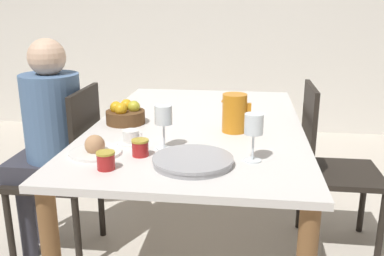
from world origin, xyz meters
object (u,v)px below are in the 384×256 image
(person_seated, at_px, (48,131))
(jam_jar_red, at_px, (106,160))
(bread_plate, at_px, (95,149))
(fruit_bowl, at_px, (125,114))
(chair_person_side, at_px, (67,169))
(red_pitcher, at_px, (234,113))
(wine_glass_juice, at_px, (164,117))
(chair_opposite, at_px, (328,164))
(serving_tray, at_px, (193,161))
(wine_glass_water, at_px, (254,126))
(teacup_near_person, at_px, (131,138))
(jam_jar_amber, at_px, (140,147))

(person_seated, bearing_deg, jam_jar_red, -139.64)
(bread_plate, xyz_separation_m, fruit_bowl, (-0.00, 0.46, 0.02))
(bread_plate, bearing_deg, chair_person_side, 126.62)
(red_pitcher, relative_size, jam_jar_red, 2.62)
(wine_glass_juice, bearing_deg, chair_opposite, 36.60)
(bread_plate, bearing_deg, chair_opposite, 33.02)
(serving_tray, bearing_deg, chair_person_side, 145.08)
(wine_glass_water, distance_m, teacup_near_person, 0.56)
(wine_glass_water, height_order, jam_jar_amber, wine_glass_water)
(person_seated, height_order, jam_jar_amber, person_seated)
(wine_glass_juice, xyz_separation_m, fruit_bowl, (-0.27, 0.36, -0.09))
(chair_person_side, bearing_deg, wine_glass_juice, -120.36)
(chair_opposite, bearing_deg, red_pitcher, -58.84)
(wine_glass_juice, distance_m, teacup_near_person, 0.20)
(wine_glass_juice, relative_size, bread_plate, 0.88)
(jam_jar_amber, bearing_deg, serving_tray, -17.55)
(chair_person_side, height_order, jam_jar_amber, chair_person_side)
(teacup_near_person, distance_m, jam_jar_amber, 0.17)
(wine_glass_juice, bearing_deg, bread_plate, -159.64)
(red_pitcher, relative_size, teacup_near_person, 1.50)
(wine_glass_water, bearing_deg, chair_person_side, 155.11)
(teacup_near_person, height_order, serving_tray, teacup_near_person)
(wine_glass_water, bearing_deg, bread_plate, -179.88)
(fruit_bowl, bearing_deg, chair_person_side, -179.08)
(jam_jar_red, distance_m, fruit_bowl, 0.62)
(serving_tray, distance_m, bread_plate, 0.42)
(fruit_bowl, bearing_deg, red_pitcher, -7.76)
(serving_tray, relative_size, fruit_bowl, 1.57)
(wine_glass_water, bearing_deg, red_pitcher, 102.42)
(jam_jar_red, bearing_deg, serving_tray, 15.18)
(wine_glass_juice, height_order, serving_tray, wine_glass_juice)
(jam_jar_amber, height_order, jam_jar_red, same)
(chair_person_side, height_order, person_seated, person_seated)
(wine_glass_water, xyz_separation_m, wine_glass_juice, (-0.37, 0.10, -0.00))
(person_seated, bearing_deg, bread_plate, -137.26)
(chair_opposite, bearing_deg, chair_person_side, -80.19)
(serving_tray, distance_m, jam_jar_amber, 0.23)
(serving_tray, relative_size, bread_plate, 1.45)
(wine_glass_water, xyz_separation_m, fruit_bowl, (-0.64, 0.46, -0.09))
(teacup_near_person, xyz_separation_m, bread_plate, (-0.11, -0.15, -0.00))
(wine_glass_water, xyz_separation_m, bread_plate, (-0.64, -0.00, -0.12))
(teacup_near_person, xyz_separation_m, jam_jar_red, (-0.01, -0.30, 0.01))
(wine_glass_water, bearing_deg, fruit_bowl, 144.39)
(jam_jar_amber, relative_size, fruit_bowl, 0.36)
(red_pitcher, height_order, jam_jar_amber, red_pitcher)
(jam_jar_amber, height_order, fruit_bowl, fruit_bowl)
(wine_glass_juice, bearing_deg, fruit_bowl, 126.79)
(wine_glass_juice, distance_m, fruit_bowl, 0.46)
(person_seated, distance_m, wine_glass_water, 1.18)
(wine_glass_water, height_order, jam_jar_red, wine_glass_water)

